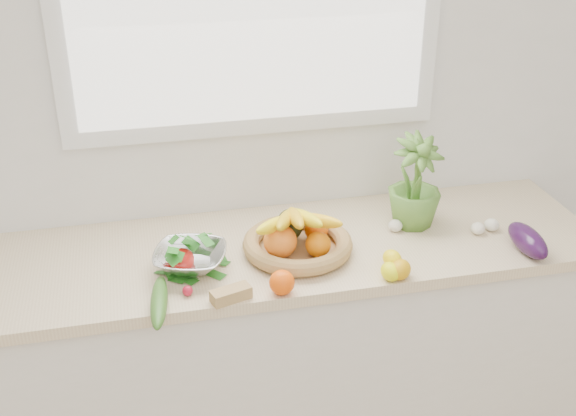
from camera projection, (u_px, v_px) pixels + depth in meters
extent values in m
cube|color=white|center=(253.00, 90.00, 2.47)|extent=(4.50, 0.02, 2.70)
cube|color=silver|center=(273.00, 358.00, 2.63)|extent=(2.20, 0.58, 0.86)
cube|color=beige|center=(272.00, 252.00, 2.43)|extent=(2.24, 0.62, 0.04)
sphere|color=#FF5608|center=(282.00, 282.00, 2.15)|extent=(0.08, 0.08, 0.08)
ellipsoid|color=#F6F90D|center=(390.00, 272.00, 2.23)|extent=(0.07, 0.08, 0.06)
ellipsoid|color=#DD9E0C|center=(400.00, 270.00, 2.23)|extent=(0.10, 0.10, 0.06)
ellipsoid|color=yellow|center=(392.00, 259.00, 2.30)|extent=(0.07, 0.08, 0.06)
sphere|color=#B4150E|center=(183.00, 260.00, 2.27)|extent=(0.10, 0.10, 0.08)
cube|color=tan|center=(231.00, 294.00, 2.13)|extent=(0.13, 0.08, 0.04)
ellipsoid|color=silver|center=(395.00, 226.00, 2.51)|extent=(0.05, 0.05, 0.04)
ellipsoid|color=white|center=(478.00, 228.00, 2.49)|extent=(0.06, 0.06, 0.04)
ellipsoid|color=white|center=(492.00, 225.00, 2.51)|extent=(0.06, 0.06, 0.04)
ellipsoid|color=#2C0F37|center=(528.00, 240.00, 2.37)|extent=(0.08, 0.21, 0.09)
ellipsoid|color=#2C5D1B|center=(159.00, 302.00, 2.09)|extent=(0.08, 0.27, 0.05)
sphere|color=#B4162D|center=(188.00, 291.00, 2.15)|extent=(0.03, 0.03, 0.03)
imported|color=#538530|center=(415.00, 182.00, 2.49)|extent=(0.23, 0.23, 0.33)
cylinder|color=#A9814B|center=(298.00, 251.00, 2.38)|extent=(0.33, 0.33, 0.01)
torus|color=#B58050|center=(298.00, 244.00, 2.37)|extent=(0.39, 0.39, 0.06)
sphere|color=orange|center=(280.00, 241.00, 2.32)|extent=(0.12, 0.12, 0.11)
sphere|color=orange|center=(318.00, 244.00, 2.33)|extent=(0.09, 0.09, 0.08)
sphere|color=#F96407|center=(316.00, 230.00, 2.42)|extent=(0.09, 0.09, 0.08)
ellipsoid|color=black|center=(290.00, 225.00, 2.41)|extent=(0.10, 0.10, 0.11)
ellipsoid|color=yellow|center=(276.00, 225.00, 2.31)|extent=(0.20, 0.21, 0.10)
ellipsoid|color=gold|center=(285.00, 220.00, 2.32)|extent=(0.13, 0.24, 0.10)
ellipsoid|color=gold|center=(295.00, 218.00, 2.31)|extent=(0.06, 0.25, 0.10)
ellipsoid|color=yellow|center=(305.00, 218.00, 2.33)|extent=(0.10, 0.25, 0.10)
ellipsoid|color=yellow|center=(315.00, 220.00, 2.33)|extent=(0.17, 0.23, 0.10)
cylinder|color=silver|center=(191.00, 268.00, 2.28)|extent=(0.11, 0.11, 0.02)
imported|color=silver|center=(190.00, 258.00, 2.26)|extent=(0.28, 0.28, 0.06)
ellipsoid|color=#175C1C|center=(190.00, 247.00, 2.25)|extent=(0.21, 0.21, 0.07)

